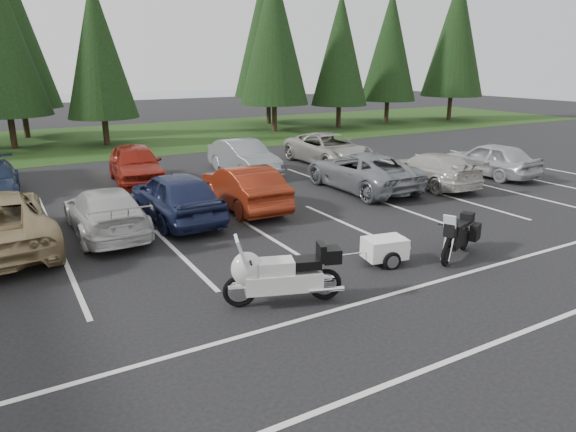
{
  "coord_description": "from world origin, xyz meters",
  "views": [
    {
      "loc": [
        -6.04,
        -11.25,
        4.87
      ],
      "look_at": [
        0.15,
        -0.5,
        1.15
      ],
      "focal_mm": 32.0,
      "sensor_mm": 36.0,
      "label": 1
    }
  ],
  "objects_px": {
    "car_far_2": "(136,164)",
    "adventure_motorcycle": "(457,233)",
    "car_near_7": "(429,169)",
    "car_far_3": "(244,157)",
    "car_near_4": "(175,196)",
    "car_far_4": "(329,149)",
    "car_near_3": "(106,211)",
    "car_near_6": "(362,171)",
    "touring_motorcycle": "(283,269)",
    "car_near_5": "(244,187)",
    "car_near_8": "(490,159)",
    "cargo_trailer": "(384,251)"
  },
  "relations": [
    {
      "from": "car_far_2",
      "to": "adventure_motorcycle",
      "type": "distance_m",
      "value": 13.68
    },
    {
      "from": "car_near_7",
      "to": "car_far_3",
      "type": "xyz_separation_m",
      "value": [
        -5.62,
        5.84,
        0.08
      ]
    },
    {
      "from": "car_near_4",
      "to": "car_far_4",
      "type": "height_order",
      "value": "car_near_4"
    },
    {
      "from": "car_far_2",
      "to": "car_far_3",
      "type": "height_order",
      "value": "car_far_2"
    },
    {
      "from": "car_near_4",
      "to": "car_far_2",
      "type": "height_order",
      "value": "car_far_2"
    },
    {
      "from": "car_near_3",
      "to": "car_near_6",
      "type": "bearing_deg",
      "value": -175.73
    },
    {
      "from": "touring_motorcycle",
      "to": "adventure_motorcycle",
      "type": "distance_m",
      "value": 5.16
    },
    {
      "from": "car_far_2",
      "to": "car_far_4",
      "type": "height_order",
      "value": "car_far_2"
    },
    {
      "from": "car_near_5",
      "to": "adventure_motorcycle",
      "type": "distance_m",
      "value": 7.54
    },
    {
      "from": "car_near_7",
      "to": "car_near_5",
      "type": "bearing_deg",
      "value": -2.17
    },
    {
      "from": "car_near_8",
      "to": "adventure_motorcycle",
      "type": "xyz_separation_m",
      "value": [
        -9.0,
        -6.39,
        -0.08
      ]
    },
    {
      "from": "car_far_4",
      "to": "touring_motorcycle",
      "type": "bearing_deg",
      "value": -127.55
    },
    {
      "from": "car_near_3",
      "to": "car_near_6",
      "type": "xyz_separation_m",
      "value": [
        9.92,
        0.66,
        0.06
      ]
    },
    {
      "from": "car_near_5",
      "to": "car_far_4",
      "type": "height_order",
      "value": "car_far_4"
    },
    {
      "from": "car_near_6",
      "to": "car_near_7",
      "type": "bearing_deg",
      "value": 164.0
    },
    {
      "from": "car_near_8",
      "to": "car_far_2",
      "type": "height_order",
      "value": "car_far_2"
    },
    {
      "from": "car_near_5",
      "to": "car_near_6",
      "type": "xyz_separation_m",
      "value": [
        5.22,
        0.17,
        -0.01
      ]
    },
    {
      "from": "car_near_4",
      "to": "car_near_5",
      "type": "relative_size",
      "value": 1.04
    },
    {
      "from": "car_far_3",
      "to": "cargo_trailer",
      "type": "relative_size",
      "value": 3.1
    },
    {
      "from": "car_near_7",
      "to": "car_far_2",
      "type": "bearing_deg",
      "value": -29.18
    },
    {
      "from": "car_near_5",
      "to": "car_near_3",
      "type": "bearing_deg",
      "value": 8.18
    },
    {
      "from": "car_far_2",
      "to": "car_near_8",
      "type": "bearing_deg",
      "value": -18.49
    },
    {
      "from": "car_near_8",
      "to": "cargo_trailer",
      "type": "xyz_separation_m",
      "value": [
        -10.87,
        -5.78,
        -0.41
      ]
    },
    {
      "from": "car_near_4",
      "to": "touring_motorcycle",
      "type": "distance_m",
      "value": 6.88
    },
    {
      "from": "car_near_5",
      "to": "car_near_7",
      "type": "distance_m",
      "value": 8.07
    },
    {
      "from": "car_near_5",
      "to": "touring_motorcycle",
      "type": "xyz_separation_m",
      "value": [
        -2.43,
        -7.09,
        0.02
      ]
    },
    {
      "from": "car_far_2",
      "to": "car_near_3",
      "type": "bearing_deg",
      "value": -105.54
    },
    {
      "from": "car_far_2",
      "to": "touring_motorcycle",
      "type": "xyz_separation_m",
      "value": [
        -0.18,
        -12.81,
        -0.04
      ]
    },
    {
      "from": "touring_motorcycle",
      "to": "car_near_5",
      "type": "bearing_deg",
      "value": 90.27
    },
    {
      "from": "car_near_3",
      "to": "cargo_trailer",
      "type": "height_order",
      "value": "car_near_3"
    },
    {
      "from": "car_near_4",
      "to": "car_far_3",
      "type": "bearing_deg",
      "value": -134.02
    },
    {
      "from": "car_near_5",
      "to": "adventure_motorcycle",
      "type": "xyz_separation_m",
      "value": [
        2.73,
        -7.03,
        -0.08
      ]
    },
    {
      "from": "car_near_4",
      "to": "car_far_3",
      "type": "xyz_separation_m",
      "value": [
        4.91,
        5.38,
        -0.05
      ]
    },
    {
      "from": "car_near_8",
      "to": "adventure_motorcycle",
      "type": "relative_size",
      "value": 1.99
    },
    {
      "from": "touring_motorcycle",
      "to": "car_far_2",
      "type": "bearing_deg",
      "value": 108.42
    },
    {
      "from": "car_near_5",
      "to": "car_far_4",
      "type": "bearing_deg",
      "value": -141.53
    },
    {
      "from": "car_near_8",
      "to": "car_far_4",
      "type": "height_order",
      "value": "car_far_4"
    },
    {
      "from": "touring_motorcycle",
      "to": "car_far_4",
      "type": "bearing_deg",
      "value": 71.45
    },
    {
      "from": "cargo_trailer",
      "to": "adventure_motorcycle",
      "type": "relative_size",
      "value": 0.67
    },
    {
      "from": "car_near_6",
      "to": "car_far_4",
      "type": "bearing_deg",
      "value": -109.64
    },
    {
      "from": "car_near_3",
      "to": "car_near_5",
      "type": "bearing_deg",
      "value": -173.59
    },
    {
      "from": "car_near_6",
      "to": "car_near_8",
      "type": "relative_size",
      "value": 1.22
    },
    {
      "from": "car_near_4",
      "to": "car_far_3",
      "type": "distance_m",
      "value": 7.28
    },
    {
      "from": "car_near_5",
      "to": "car_near_4",
      "type": "bearing_deg",
      "value": 7.07
    },
    {
      "from": "car_near_4",
      "to": "cargo_trailer",
      "type": "bearing_deg",
      "value": 116.67
    },
    {
      "from": "car_near_4",
      "to": "car_far_2",
      "type": "relative_size",
      "value": 0.99
    },
    {
      "from": "car_near_4",
      "to": "car_near_5",
      "type": "height_order",
      "value": "car_near_4"
    },
    {
      "from": "car_near_4",
      "to": "car_near_7",
      "type": "relative_size",
      "value": 1.02
    },
    {
      "from": "car_far_4",
      "to": "car_near_3",
      "type": "bearing_deg",
      "value": -154.04
    },
    {
      "from": "touring_motorcycle",
      "to": "cargo_trailer",
      "type": "distance_m",
      "value": 3.38
    }
  ]
}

